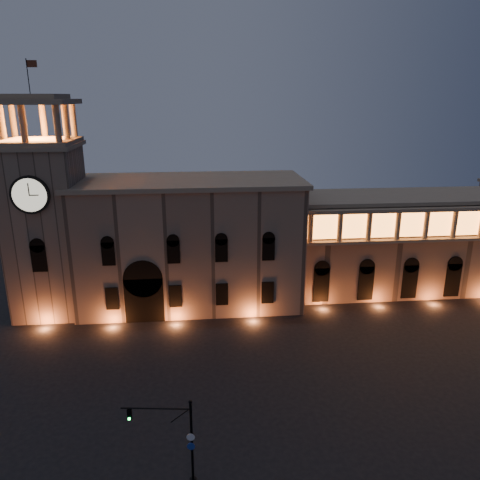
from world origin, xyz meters
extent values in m
plane|color=black|center=(0.00, 0.00, 0.00)|extent=(160.00, 160.00, 0.00)
cube|color=#7F6653|center=(-2.00, 22.00, 8.50)|extent=(30.00, 12.00, 17.00)
cube|color=gray|center=(-2.00, 22.00, 17.30)|extent=(30.80, 12.80, 0.60)
cube|color=black|center=(-8.00, 16.60, 3.00)|extent=(5.00, 1.40, 6.00)
cylinder|color=black|center=(-8.00, 16.60, 6.00)|extent=(5.00, 1.40, 5.00)
cube|color=orange|center=(-8.00, 16.40, 2.80)|extent=(4.20, 0.20, 5.00)
cube|color=#7F6653|center=(-20.50, 21.00, 11.00)|extent=(9.00, 9.00, 22.00)
cube|color=gray|center=(-20.50, 21.00, 22.25)|extent=(9.80, 9.80, 0.50)
cylinder|color=black|center=(-20.50, 16.32, 17.00)|extent=(4.60, 0.35, 4.60)
cylinder|color=beige|center=(-20.50, 16.18, 17.00)|extent=(4.00, 0.12, 4.00)
cube|color=gray|center=(-20.50, 21.00, 22.75)|extent=(9.40, 9.40, 0.50)
cube|color=orange|center=(-20.50, 21.00, 23.05)|extent=(6.80, 6.80, 0.15)
cylinder|color=gray|center=(-20.50, 17.20, 25.10)|extent=(0.76, 0.76, 4.20)
cylinder|color=gray|center=(-16.70, 17.20, 25.10)|extent=(0.76, 0.76, 4.20)
cylinder|color=gray|center=(-24.30, 24.80, 25.10)|extent=(0.76, 0.76, 4.20)
cylinder|color=gray|center=(-20.50, 24.80, 25.10)|extent=(0.76, 0.76, 4.20)
cylinder|color=gray|center=(-16.70, 24.80, 25.10)|extent=(0.76, 0.76, 4.20)
cylinder|color=gray|center=(-24.30, 21.00, 25.10)|extent=(0.76, 0.76, 4.20)
cylinder|color=gray|center=(-16.70, 21.00, 25.10)|extent=(0.76, 0.76, 4.20)
cube|color=gray|center=(-20.50, 21.00, 27.50)|extent=(9.80, 9.80, 0.60)
cube|color=gray|center=(-20.50, 21.00, 28.10)|extent=(7.50, 7.50, 0.60)
cylinder|color=black|center=(-20.50, 21.00, 30.40)|extent=(0.10, 0.10, 4.00)
plane|color=#522617|center=(-19.90, 21.00, 31.80)|extent=(1.20, 0.00, 1.20)
cube|color=#7A614E|center=(32.00, 24.00, 7.00)|extent=(40.00, 10.00, 14.00)
cube|color=gray|center=(32.00, 24.00, 14.25)|extent=(40.60, 10.60, 0.50)
cube|color=gray|center=(32.00, 18.50, 9.30)|extent=(40.00, 1.20, 0.40)
cube|color=gray|center=(32.00, 18.50, 13.60)|extent=(40.00, 1.40, 0.50)
cube|color=orange|center=(32.00, 19.05, 11.50)|extent=(38.00, 0.15, 3.60)
cylinder|color=gray|center=(14.00, 18.50, 11.50)|extent=(0.70, 0.70, 4.00)
cylinder|color=gray|center=(18.00, 18.50, 11.50)|extent=(0.70, 0.70, 4.00)
cylinder|color=gray|center=(22.00, 18.50, 11.50)|extent=(0.70, 0.70, 4.00)
cylinder|color=gray|center=(26.00, 18.50, 11.50)|extent=(0.70, 0.70, 4.00)
cylinder|color=gray|center=(30.00, 18.50, 11.50)|extent=(0.70, 0.70, 4.00)
cylinder|color=gray|center=(34.00, 18.50, 11.50)|extent=(0.70, 0.70, 4.00)
cylinder|color=black|center=(-1.81, -11.17, 3.55)|extent=(0.20, 0.20, 7.10)
sphere|color=black|center=(-1.81, -11.17, 7.20)|extent=(0.28, 0.28, 0.28)
cylinder|color=black|center=(-4.32, -10.87, 6.59)|extent=(5.05, 0.72, 0.12)
cube|color=black|center=(-6.24, -10.65, 6.08)|extent=(0.34, 0.32, 0.86)
cylinder|color=#0CE53F|center=(-6.26, -10.81, 5.80)|extent=(0.19, 0.10, 0.18)
cylinder|color=silver|center=(-1.87, -11.31, 4.26)|extent=(0.61, 0.11, 0.61)
cylinder|color=navy|center=(-1.87, -11.31, 3.45)|extent=(0.61, 0.11, 0.61)
camera|label=1|loc=(-0.97, -39.94, 28.18)|focal=35.00mm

